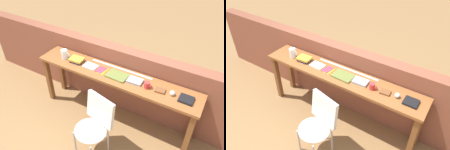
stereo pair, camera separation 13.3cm
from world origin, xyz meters
The scene contains 15 objects.
ground_plane centered at (0.00, 0.00, 0.00)m, with size 40.00×40.00×0.00m, color olive.
brick_wall_back centered at (0.00, 0.64, 0.56)m, with size 6.00×0.20×1.12m, color brown.
sideboard centered at (0.00, 0.30, 0.74)m, with size 2.50×0.44×0.88m.
chair_white_moulded centered at (0.08, -0.35, 0.53)m, with size 0.53×0.54×0.89m.
pitcher_white centered at (-0.88, 0.28, 0.96)m, with size 0.14×0.10×0.18m.
book_stack_leftmost centered at (-0.66, 0.30, 0.91)m, with size 0.22×0.18×0.06m.
magazine_cycling centered at (-0.40, 0.30, 0.89)m, with size 0.22×0.14×0.01m, color white.
pamphlet_pile_colourful centered at (-0.20, 0.29, 0.88)m, with size 0.15×0.18×0.01m.
book_open_centre centered at (0.07, 0.29, 0.89)m, with size 0.30×0.21×0.02m, color olive.
book_grey_hardcover centered at (0.33, 0.30, 0.90)m, with size 0.21×0.15×0.03m, color #9E9EA3.
mug centered at (0.52, 0.27, 0.92)m, with size 0.11×0.08×0.09m.
leather_journal_brown centered at (0.70, 0.29, 0.89)m, with size 0.13×0.10×0.02m, color brown.
sports_ball_small centered at (0.86, 0.29, 0.91)m, with size 0.07×0.07×0.07m, color silver.
book_repair_rightmost centered at (1.03, 0.29, 0.89)m, with size 0.18×0.16×0.03m, color black.
ruler_metal_back_edge centered at (0.02, 0.47, 0.88)m, with size 1.00×0.03×0.00m, color silver.
Camera 1 is at (1.24, -1.86, 2.74)m, focal length 35.00 mm.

